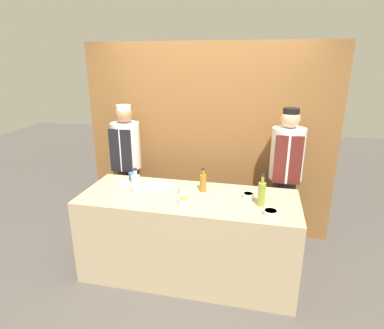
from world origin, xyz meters
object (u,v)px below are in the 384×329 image
sauce_bowl_orange (248,196)px  bottle_amber (203,182)px  bottle_oil (262,193)px  sauce_bowl_yellow (184,201)px  cutting_board (157,186)px  chef_left (127,166)px  chef_right (285,177)px  bottle_clear (136,184)px  cup_blue (133,177)px  cup_steel (182,190)px  sauce_bowl_purple (271,212)px  sauce_bowl_red (123,184)px

sauce_bowl_orange → bottle_amber: 0.48m
bottle_oil → sauce_bowl_yellow: bearing=-170.5°
cutting_board → chef_left: chef_left is taller
cutting_board → chef_right: size_ratio=0.17×
bottle_clear → chef_left: 0.88m
cup_blue → sauce_bowl_yellow: bearing=-32.2°
cup_blue → cup_steel: size_ratio=1.19×
chef_left → cup_steel: bearing=-37.2°
sauce_bowl_orange → bottle_amber: (-0.47, 0.08, 0.07)m
cutting_board → cup_steel: (0.30, -0.12, 0.03)m
cup_blue → chef_left: bearing=120.2°
sauce_bowl_orange → cup_steel: bearing=-177.1°
sauce_bowl_yellow → cup_blue: (-0.71, 0.45, 0.02)m
sauce_bowl_purple → bottle_amber: 0.79m
sauce_bowl_yellow → chef_left: chef_left is taller
bottle_oil → chef_left: 1.85m
sauce_bowl_yellow → cutting_board: (-0.38, 0.34, -0.02)m
sauce_bowl_orange → cutting_board: (-0.96, 0.09, -0.02)m
chef_right → bottle_clear: bearing=-153.1°
sauce_bowl_purple → cup_steel: 0.92m
chef_right → bottle_amber: bearing=-146.6°
bottle_oil → chef_right: size_ratio=0.18×
sauce_bowl_purple → bottle_oil: 0.22m
chef_left → sauce_bowl_yellow: bearing=-42.6°
cup_steel → bottle_oil: bearing=-7.1°
sauce_bowl_purple → bottle_clear: (-1.33, 0.19, 0.08)m
sauce_bowl_purple → chef_right: (0.17, 0.95, -0.00)m
bottle_amber → bottle_clear: size_ratio=0.94×
sauce_bowl_red → sauce_bowl_orange: bearing=-1.0°
chef_right → sauce_bowl_orange: bearing=-120.8°
chef_left → sauce_bowl_red: bearing=-70.3°
sauce_bowl_red → sauce_bowl_orange: sauce_bowl_orange is taller
sauce_bowl_yellow → bottle_oil: bearing=9.5°
sauce_bowl_orange → cup_steel: cup_steel is taller
sauce_bowl_red → sauce_bowl_orange: 1.33m
sauce_bowl_red → sauce_bowl_yellow: 0.80m
sauce_bowl_orange → sauce_bowl_purple: bearing=-55.2°
cutting_board → bottle_clear: 0.28m
sauce_bowl_red → cup_steel: (0.67, -0.06, 0.01)m
cutting_board → bottle_clear: (-0.16, -0.21, 0.09)m
sauce_bowl_yellow → bottle_amber: bearing=70.7°
sauce_bowl_purple → bottle_amber: (-0.68, 0.39, 0.07)m
sauce_bowl_orange → chef_left: (-1.55, 0.64, -0.02)m
sauce_bowl_orange → bottle_clear: size_ratio=0.41×
sauce_bowl_orange → cup_blue: (-1.29, 0.20, 0.02)m
bottle_oil → cup_steel: 0.80m
sauce_bowl_orange → sauce_bowl_yellow: sauce_bowl_yellow is taller
bottle_amber → chef_left: 1.22m
bottle_amber → chef_right: chef_right is taller
cup_blue → chef_right: chef_right is taller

